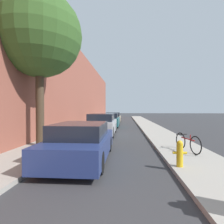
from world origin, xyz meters
name	(u,v)px	position (x,y,z in m)	size (l,w,h in m)	color
ground_plane	(118,130)	(0.00, 16.00, 0.00)	(120.00, 120.00, 0.00)	#333335
sidewalk_left	(83,129)	(-2.90, 16.00, 0.06)	(2.00, 52.00, 0.12)	#9E998E
sidewalk_right	(154,130)	(2.90, 16.00, 0.06)	(2.00, 52.00, 0.12)	#9E998E
building_facade_left	(67,84)	(-4.25, 16.00, 3.81)	(0.70, 52.00, 7.61)	brown
parked_car_navy	(82,142)	(-0.88, 7.19, 0.61)	(1.79, 4.21, 1.27)	black
parked_car_silver	(102,125)	(-0.98, 13.26, 0.69)	(1.77, 4.45, 1.43)	black
parked_car_teal	(109,120)	(-0.98, 18.71, 0.64)	(1.89, 4.12, 1.33)	black
parked_car_champagne	(113,118)	(-0.96, 24.32, 0.62)	(1.81, 4.43, 1.30)	black
street_tree_near	(39,35)	(-3.20, 8.96, 5.00)	(3.74, 3.74, 6.77)	#423323
fire_hydrant	(180,153)	(2.13, 6.35, 0.50)	(0.38, 0.18, 0.74)	gold
bicycle	(187,143)	(2.96, 8.22, 0.46)	(0.55, 1.58, 0.66)	black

